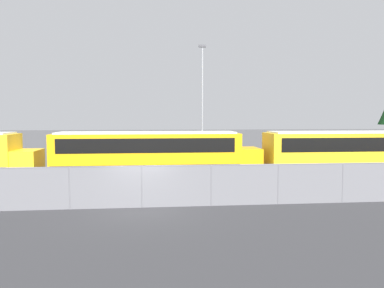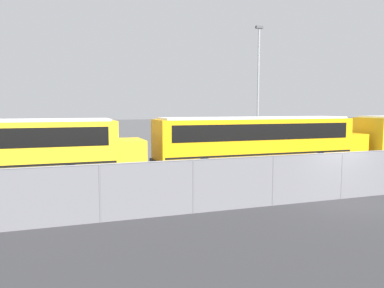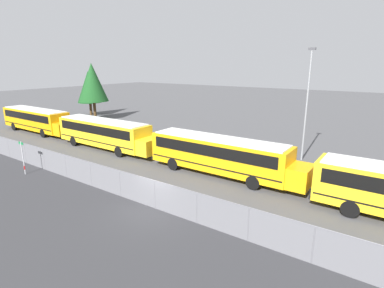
% 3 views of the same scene
% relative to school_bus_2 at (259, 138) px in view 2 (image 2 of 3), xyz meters
% --- Properties ---
extents(ground_plane, '(200.00, 200.00, 0.00)m').
position_rel_school_bus_2_xyz_m(ground_plane, '(-0.43, -7.31, -1.84)').
color(ground_plane, '#4C4C4F').
extents(fence, '(80.35, 0.07, 1.87)m').
position_rel_school_bus_2_xyz_m(fence, '(-0.43, -7.31, -0.88)').
color(fence, '#9EA0A5').
rests_on(fence, ground_plane).
extents(school_bus_2, '(13.10, 2.58, 3.06)m').
position_rel_school_bus_2_xyz_m(school_bus_2, '(0.00, 0.00, 0.00)').
color(school_bus_2, '#EDA80F').
rests_on(school_bus_2, ground_plane).
extents(light_pole, '(0.60, 0.24, 10.02)m').
position_rel_school_bus_2_xyz_m(light_pole, '(4.24, 7.83, 3.57)').
color(light_pole, gray).
rests_on(light_pole, ground_plane).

